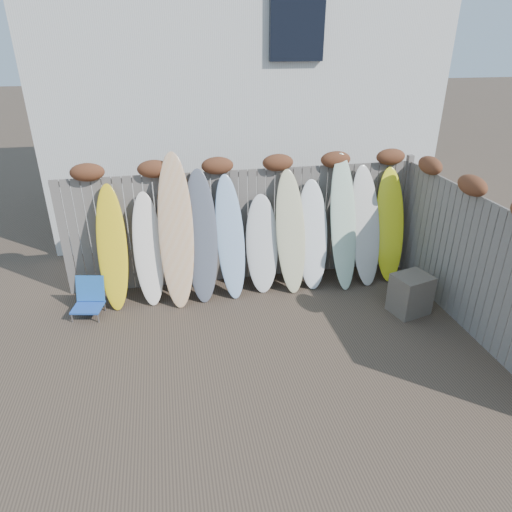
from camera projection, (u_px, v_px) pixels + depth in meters
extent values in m
plane|color=#493A2D|center=(273.00, 359.00, 6.22)|extent=(80.00, 80.00, 0.00)
cube|color=slate|center=(242.00, 226.00, 7.90)|extent=(6.00, 0.10, 2.00)
cube|color=slate|center=(402.00, 212.00, 8.41)|extent=(0.10, 0.10, 2.10)
ellipsoid|color=brown|center=(87.00, 172.00, 6.96)|extent=(0.52, 0.28, 0.28)
ellipsoid|color=brown|center=(154.00, 169.00, 7.14)|extent=(0.52, 0.28, 0.28)
ellipsoid|color=brown|center=(217.00, 166.00, 7.31)|extent=(0.52, 0.28, 0.28)
ellipsoid|color=brown|center=(278.00, 163.00, 7.49)|extent=(0.52, 0.28, 0.28)
ellipsoid|color=brown|center=(336.00, 160.00, 7.67)|extent=(0.52, 0.28, 0.28)
ellipsoid|color=brown|center=(391.00, 157.00, 7.84)|extent=(0.52, 0.28, 0.28)
cube|color=slate|center=(476.00, 268.00, 6.49)|extent=(0.10, 4.40, 2.00)
ellipsoid|color=brown|center=(472.00, 185.00, 6.36)|extent=(0.28, 0.56, 0.28)
ellipsoid|color=brown|center=(430.00, 165.00, 7.33)|extent=(0.28, 0.56, 0.28)
cube|color=silver|center=(233.00, 81.00, 10.73)|extent=(8.00, 5.00, 6.00)
cube|color=black|center=(297.00, 22.00, 8.10)|extent=(1.00, 0.12, 1.30)
cube|color=#2452B4|center=(88.00, 307.00, 7.10)|extent=(0.51, 0.47, 0.03)
cube|color=#2464B6|center=(90.00, 288.00, 7.20)|extent=(0.46, 0.22, 0.41)
cylinder|color=silver|center=(72.00, 318.00, 6.99)|extent=(0.03, 0.03, 0.17)
cylinder|color=#ABAAB2|center=(80.00, 306.00, 7.29)|extent=(0.03, 0.03, 0.17)
cylinder|color=silver|center=(98.00, 318.00, 6.99)|extent=(0.03, 0.03, 0.17)
cylinder|color=#A6A6AD|center=(105.00, 306.00, 7.29)|extent=(0.03, 0.03, 0.17)
cube|color=#4F403B|center=(410.00, 294.00, 7.16)|extent=(0.65, 0.59, 0.64)
cube|color=#31291E|center=(443.00, 254.00, 7.42)|extent=(0.20, 1.03, 1.55)
ellipsoid|color=yellow|center=(112.00, 248.00, 7.17)|extent=(0.49, 0.71, 1.94)
ellipsoid|color=white|center=(148.00, 249.00, 7.31)|extent=(0.48, 0.65, 1.78)
ellipsoid|color=#FFA77F|center=(176.00, 231.00, 7.20)|extent=(0.61, 0.87, 2.38)
ellipsoid|color=#535765|center=(201.00, 237.00, 7.37)|extent=(0.57, 0.77, 2.10)
ellipsoid|color=#92B3D8|center=(230.00, 238.00, 7.48)|extent=(0.52, 0.74, 1.99)
ellipsoid|color=silver|center=(262.00, 244.00, 7.69)|extent=(0.60, 0.64, 1.62)
ellipsoid|color=beige|center=(291.00, 232.00, 7.65)|extent=(0.52, 0.73, 2.02)
ellipsoid|color=white|center=(312.00, 235.00, 7.78)|extent=(0.58, 0.69, 1.82)
ellipsoid|color=silver|center=(343.00, 223.00, 7.73)|extent=(0.45, 0.79, 2.24)
ellipsoid|color=silver|center=(365.00, 226.00, 7.87)|extent=(0.58, 0.75, 2.02)
ellipsoid|color=#FFF91E|center=(390.00, 225.00, 8.02)|extent=(0.58, 0.74, 1.95)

